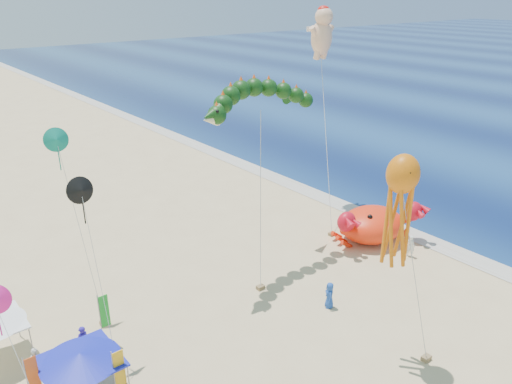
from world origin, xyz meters
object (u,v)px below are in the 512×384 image
Objects in this scene: octopus_kite at (400,202)px; canopy_blue at (80,358)px; dragon_kite at (259,103)px; cherub_kite at (322,32)px; crab_inflatable at (373,223)px.

canopy_blue is (-13.41, 6.62, -6.19)m from octopus_kite.
dragon_kite is 11.77m from octopus_kite.
canopy_blue is at bearing -157.50° from cherub_kite.
dragon_kite reaches higher than canopy_blue.
cherub_kite reaches higher than dragon_kite.
cherub_kite reaches higher than octopus_kite.
dragon_kite is 17.48m from canopy_blue.
cherub_kite is 1.51× the size of octopus_kite.
octopus_kite is 16.19m from canopy_blue.
cherub_kite reaches higher than canopy_blue.
crab_inflatable is 23.29m from canopy_blue.
octopus_kite is at bearing -94.48° from dragon_kite.
dragon_kite reaches higher than octopus_kite.
crab_inflatable is 16.06m from cherub_kite.
dragon_kite is 1.13× the size of octopus_kite.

